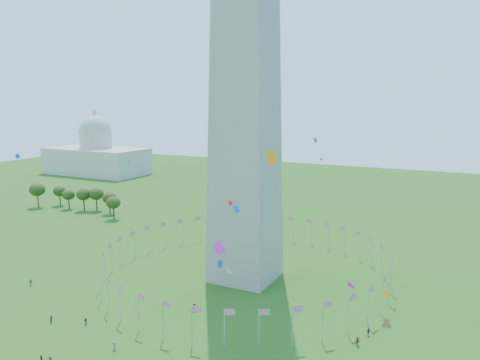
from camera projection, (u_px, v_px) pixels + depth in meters
flag_ring at (245, 263)px, 134.23m from camera, size 80.24×80.24×9.00m
capitol_building at (96, 141)px, 325.54m from camera, size 70.00×35.00×46.00m
crowd at (185, 356)px, 91.70m from camera, size 95.52×56.21×1.95m
kites_aloft at (247, 244)px, 98.87m from camera, size 109.01×81.16×38.16m
tree_line_west at (78, 200)px, 217.42m from camera, size 55.19×15.30×11.52m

